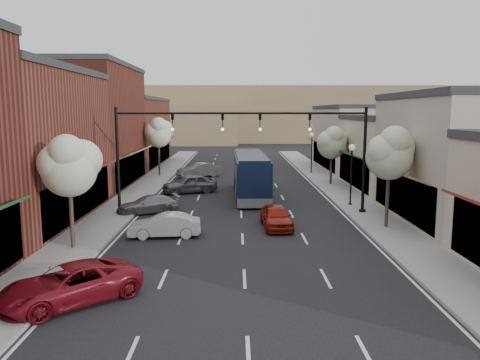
{
  "coord_description": "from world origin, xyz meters",
  "views": [
    {
      "loc": [
        -0.33,
        -22.16,
        6.74
      ],
      "look_at": [
        -0.08,
        8.56,
        2.2
      ],
      "focal_mm": 35.0,
      "sensor_mm": 36.0,
      "label": 1
    }
  ],
  "objects_px": {
    "lamp_post_near": "(351,165)",
    "parked_car_c": "(148,204)",
    "coach_bus": "(250,174)",
    "red_hatchback": "(276,217)",
    "parked_car_a": "(70,284)",
    "tree_right_near": "(391,152)",
    "parked_car_e": "(199,170)",
    "parked_car_d": "(190,184)",
    "signal_mast_right": "(328,144)",
    "tree_right_far": "(332,142)",
    "parked_car_b": "(165,225)",
    "lamp_post_far": "(312,146)",
    "tree_left_near": "(69,165)",
    "signal_mast_left": "(154,144)",
    "tree_left_far": "(159,132)"
  },
  "relations": [
    {
      "from": "lamp_post_near",
      "to": "parked_car_c",
      "type": "height_order",
      "value": "lamp_post_near"
    },
    {
      "from": "coach_bus",
      "to": "red_hatchback",
      "type": "xyz_separation_m",
      "value": [
        1.19,
        -10.26,
        -1.1
      ]
    },
    {
      "from": "lamp_post_near",
      "to": "red_hatchback",
      "type": "relative_size",
      "value": 1.12
    },
    {
      "from": "coach_bus",
      "to": "parked_car_a",
      "type": "height_order",
      "value": "coach_bus"
    },
    {
      "from": "tree_right_near",
      "to": "parked_car_e",
      "type": "height_order",
      "value": "tree_right_near"
    },
    {
      "from": "parked_car_a",
      "to": "parked_car_d",
      "type": "bearing_deg",
      "value": 134.49
    },
    {
      "from": "signal_mast_right",
      "to": "tree_right_far",
      "type": "height_order",
      "value": "signal_mast_right"
    },
    {
      "from": "parked_car_b",
      "to": "lamp_post_far",
      "type": "bearing_deg",
      "value": 149.47
    },
    {
      "from": "signal_mast_right",
      "to": "tree_right_far",
      "type": "xyz_separation_m",
      "value": [
        2.73,
        11.95,
        -0.63
      ]
    },
    {
      "from": "lamp_post_near",
      "to": "parked_car_a",
      "type": "relative_size",
      "value": 0.9
    },
    {
      "from": "lamp_post_far",
      "to": "parked_car_e",
      "type": "bearing_deg",
      "value": -167.72
    },
    {
      "from": "parked_car_d",
      "to": "tree_left_near",
      "type": "bearing_deg",
      "value": -35.66
    },
    {
      "from": "tree_right_near",
      "to": "lamp_post_near",
      "type": "xyz_separation_m",
      "value": [
        -0.55,
        6.56,
        -1.45
      ]
    },
    {
      "from": "tree_right_far",
      "to": "lamp_post_near",
      "type": "relative_size",
      "value": 1.22
    },
    {
      "from": "red_hatchback",
      "to": "coach_bus",
      "type": "bearing_deg",
      "value": 92.86
    },
    {
      "from": "signal_mast_right",
      "to": "lamp_post_far",
      "type": "distance_m",
      "value": 20.19
    },
    {
      "from": "tree_right_near",
      "to": "parked_car_b",
      "type": "distance_m",
      "value": 13.2
    },
    {
      "from": "tree_right_far",
      "to": "red_hatchback",
      "type": "bearing_deg",
      "value": -112.17
    },
    {
      "from": "tree_right_near",
      "to": "tree_right_far",
      "type": "xyz_separation_m",
      "value": [
        0.0,
        16.0,
        -0.46
      ]
    },
    {
      "from": "parked_car_a",
      "to": "parked_car_b",
      "type": "relative_size",
      "value": 1.28
    },
    {
      "from": "tree_right_far",
      "to": "lamp_post_near",
      "type": "bearing_deg",
      "value": -93.31
    },
    {
      "from": "signal_mast_left",
      "to": "tree_left_near",
      "type": "distance_m",
      "value": 8.48
    },
    {
      "from": "lamp_post_far",
      "to": "parked_car_c",
      "type": "relative_size",
      "value": 1.09
    },
    {
      "from": "parked_car_c",
      "to": "parked_car_d",
      "type": "bearing_deg",
      "value": 143.24
    },
    {
      "from": "tree_right_near",
      "to": "parked_car_b",
      "type": "xyz_separation_m",
      "value": [
        -12.55,
        -1.52,
        -3.82
      ]
    },
    {
      "from": "red_hatchback",
      "to": "parked_car_a",
      "type": "relative_size",
      "value": 0.81
    },
    {
      "from": "parked_car_c",
      "to": "lamp_post_near",
      "type": "bearing_deg",
      "value": 76.25
    },
    {
      "from": "lamp_post_near",
      "to": "parked_car_a",
      "type": "distance_m",
      "value": 22.02
    },
    {
      "from": "parked_car_a",
      "to": "tree_right_far",
      "type": "bearing_deg",
      "value": 110.61
    },
    {
      "from": "red_hatchback",
      "to": "parked_car_b",
      "type": "height_order",
      "value": "red_hatchback"
    },
    {
      "from": "parked_car_c",
      "to": "tree_left_near",
      "type": "bearing_deg",
      "value": -36.27
    },
    {
      "from": "tree_left_near",
      "to": "red_hatchback",
      "type": "relative_size",
      "value": 1.43
    },
    {
      "from": "parked_car_d",
      "to": "parked_car_e",
      "type": "height_order",
      "value": "parked_car_d"
    },
    {
      "from": "tree_left_far",
      "to": "parked_car_a",
      "type": "height_order",
      "value": "tree_left_far"
    },
    {
      "from": "signal_mast_left",
      "to": "tree_left_near",
      "type": "xyz_separation_m",
      "value": [
        -2.63,
        -8.05,
        -0.4
      ]
    },
    {
      "from": "signal_mast_left",
      "to": "tree_left_far",
      "type": "relative_size",
      "value": 1.34
    },
    {
      "from": "tree_left_near",
      "to": "parked_car_c",
      "type": "distance_m",
      "value": 9.4
    },
    {
      "from": "tree_left_near",
      "to": "tree_left_far",
      "type": "xyz_separation_m",
      "value": [
        -0.0,
        26.0,
        0.38
      ]
    },
    {
      "from": "tree_left_far",
      "to": "coach_bus",
      "type": "xyz_separation_m",
      "value": [
        9.05,
        -11.35,
        -2.83
      ]
    },
    {
      "from": "parked_car_b",
      "to": "parked_car_c",
      "type": "xyz_separation_m",
      "value": [
        -1.98,
        5.94,
        -0.04
      ]
    },
    {
      "from": "tree_left_far",
      "to": "tree_right_far",
      "type": "bearing_deg",
      "value": -19.87
    },
    {
      "from": "coach_bus",
      "to": "parked_car_e",
      "type": "distance_m",
      "value": 11.94
    },
    {
      "from": "tree_right_near",
      "to": "coach_bus",
      "type": "relative_size",
      "value": 0.53
    },
    {
      "from": "signal_mast_left",
      "to": "parked_car_b",
      "type": "relative_size",
      "value": 2.13
    },
    {
      "from": "tree_right_far",
      "to": "parked_car_e",
      "type": "relative_size",
      "value": 1.21
    },
    {
      "from": "signal_mast_right",
      "to": "signal_mast_left",
      "type": "xyz_separation_m",
      "value": [
        -11.24,
        0.0,
        0.0
      ]
    },
    {
      "from": "coach_bus",
      "to": "parked_car_e",
      "type": "height_order",
      "value": "coach_bus"
    },
    {
      "from": "tree_left_near",
      "to": "coach_bus",
      "type": "height_order",
      "value": "tree_left_near"
    },
    {
      "from": "tree_left_near",
      "to": "signal_mast_right",
      "type": "bearing_deg",
      "value": 30.14
    },
    {
      "from": "signal_mast_left",
      "to": "lamp_post_far",
      "type": "distance_m",
      "value": 24.14
    }
  ]
}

